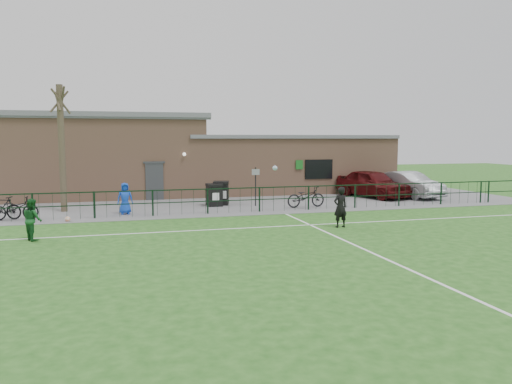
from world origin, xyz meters
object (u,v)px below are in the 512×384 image
object	(u,v)px
car_maroon	(372,183)
bicycle_c	(14,208)
spectator_child	(125,198)
sign_post	(256,187)
ball_ground	(68,219)
car_silver	(409,184)
bare_tree	(62,149)
wheelie_bin_right	(214,196)
bicycle_e	(306,197)
wheelie_bin_left	(221,194)
bicycle_b	(2,207)
outfield_player	(33,219)

from	to	relation	value
car_maroon	bicycle_c	xyz separation A→B (m)	(-18.85, -3.47, -0.32)
spectator_child	sign_post	bearing A→B (deg)	5.12
ball_ground	bicycle_c	bearing A→B (deg)	156.18
spectator_child	car_silver	bearing A→B (deg)	4.11
bare_tree	wheelie_bin_right	bearing A→B (deg)	0.30
car_silver	bicycle_e	xyz separation A→B (m)	(-7.47, -2.49, -0.22)
sign_post	car_maroon	xyz separation A→B (m)	(7.72, 1.90, -0.18)
bicycle_c	wheelie_bin_right	bearing A→B (deg)	-78.79
bare_tree	ball_ground	distance (m)	4.24
wheelie_bin_left	bicycle_e	xyz separation A→B (m)	(3.95, -2.13, -0.04)
wheelie_bin_left	bicycle_b	distance (m)	10.33
wheelie_bin_left	car_maroon	xyz separation A→B (m)	(9.33, 0.90, 0.25)
car_maroon	bicycle_e	world-z (taller)	car_maroon
outfield_player	car_maroon	bearing A→B (deg)	-93.91
wheelie_bin_left	bicycle_b	xyz separation A→B (m)	(-10.08, -2.27, -0.05)
bare_tree	car_maroon	size ratio (longest dim) A/B	1.24
car_silver	sign_post	bearing A→B (deg)	176.87
bicycle_c	bare_tree	bearing A→B (deg)	-42.43
ball_ground	sign_post	bearing A→B (deg)	16.00
outfield_player	ball_ground	size ratio (longest dim) A/B	6.29
car_silver	outfield_player	distance (m)	20.94
bare_tree	bicycle_c	bearing A→B (deg)	-130.36
car_silver	bicycle_c	distance (m)	21.15
bare_tree	wheelie_bin_left	size ratio (longest dim) A/B	5.24
wheelie_bin_left	sign_post	world-z (taller)	sign_post
bicycle_b	bare_tree	bearing A→B (deg)	-34.30
car_maroon	spectator_child	world-z (taller)	car_maroon
bicycle_b	outfield_player	xyz separation A→B (m)	(2.00, -5.00, 0.18)
wheelie_bin_left	car_silver	distance (m)	11.43
bare_tree	sign_post	world-z (taller)	bare_tree
wheelie_bin_left	bare_tree	bearing A→B (deg)	-161.55
wheelie_bin_right	sign_post	distance (m)	2.18
bicycle_e	car_silver	bearing A→B (deg)	-76.29
sign_post	ball_ground	distance (m)	9.32
spectator_child	bicycle_e	bearing A→B (deg)	-4.60
bicycle_e	wheelie_bin_left	bearing A→B (deg)	57.01
bicycle_c	outfield_player	xyz separation A→B (m)	(1.44, -4.70, 0.20)
car_silver	bicycle_b	distance (m)	21.66
bicycle_b	bicycle_e	size ratio (longest dim) A/B	0.85
wheelie_bin_left	spectator_child	bearing A→B (deg)	-141.92
bicycle_b	ball_ground	xyz separation A→B (m)	(2.78, -1.29, -0.43)
spectator_child	car_maroon	bearing A→B (deg)	7.42
car_silver	outfield_player	bearing A→B (deg)	-169.66
bare_tree	bicycle_b	size ratio (longest dim) A/B	3.46
bare_tree	outfield_player	distance (m)	7.18
wheelie_bin_left	bicycle_c	bearing A→B (deg)	-149.91
sign_post	wheelie_bin_left	bearing A→B (deg)	148.13
car_maroon	car_silver	xyz separation A→B (m)	(2.09, -0.54, -0.07)
wheelie_bin_right	outfield_player	bearing A→B (deg)	-142.34
bicycle_b	bicycle_c	world-z (taller)	bicycle_b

